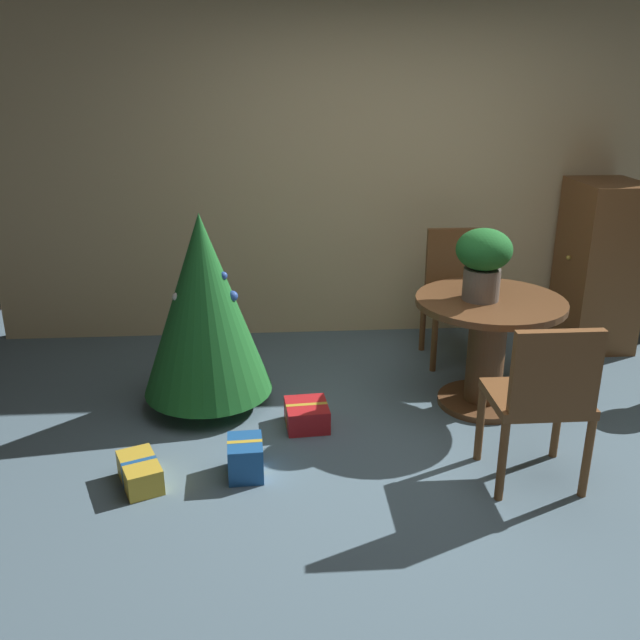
{
  "coord_description": "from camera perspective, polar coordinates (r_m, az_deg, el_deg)",
  "views": [
    {
      "loc": [
        -0.86,
        -3.11,
        2.06
      ],
      "look_at": [
        -0.61,
        0.46,
        0.73
      ],
      "focal_mm": 38.67,
      "sensor_mm": 36.0,
      "label": 1
    }
  ],
  "objects": [
    {
      "name": "wooden_chair_far",
      "position": [
        5.12,
        11.14,
        2.6
      ],
      "size": [
        0.45,
        0.43,
        0.94
      ],
      "color": "brown",
      "rests_on": "ground_plane"
    },
    {
      "name": "wooden_cabinet",
      "position": [
        5.65,
        22.07,
        4.24
      ],
      "size": [
        0.49,
        0.61,
        1.26
      ],
      "color": "brown",
      "rests_on": "ground_plane"
    },
    {
      "name": "holiday_tree",
      "position": [
        4.27,
        -9.57,
        1.23
      ],
      "size": [
        0.81,
        0.81,
        1.25
      ],
      "color": "brown",
      "rests_on": "ground_plane"
    },
    {
      "name": "gift_box_blue",
      "position": [
        3.74,
        -6.19,
        -11.28
      ],
      "size": [
        0.2,
        0.25,
        0.2
      ],
      "color": "#1E569E",
      "rests_on": "ground_plane"
    },
    {
      "name": "wooden_chair_near",
      "position": [
        3.61,
        17.96,
        -5.92
      ],
      "size": [
        0.48,
        0.42,
        0.9
      ],
      "color": "brown",
      "rests_on": "ground_plane"
    },
    {
      "name": "ground_plane",
      "position": [
        3.82,
        9.84,
        -12.51
      ],
      "size": [
        6.6,
        6.6,
        0.0
      ],
      "primitive_type": "plane",
      "color": "slate"
    },
    {
      "name": "round_dining_table",
      "position": [
        4.42,
        13.66,
        -1.59
      ],
      "size": [
        0.91,
        0.91,
        0.72
      ],
      "color": "brown",
      "rests_on": "ground_plane"
    },
    {
      "name": "gift_box_gold",
      "position": [
        3.78,
        -14.67,
        -12.1
      ],
      "size": [
        0.28,
        0.36,
        0.14
      ],
      "color": "gold",
      "rests_on": "ground_plane"
    },
    {
      "name": "gift_box_red",
      "position": [
        4.19,
        -1.1,
        -7.87
      ],
      "size": [
        0.27,
        0.29,
        0.15
      ],
      "color": "red",
      "rests_on": "ground_plane"
    },
    {
      "name": "back_wall_panel",
      "position": [
        5.43,
        5.24,
        12.29
      ],
      "size": [
        6.0,
        0.1,
        2.6
      ],
      "primitive_type": "cube",
      "color": "beige",
      "rests_on": "ground_plane"
    },
    {
      "name": "flower_vase",
      "position": [
        4.23,
        13.34,
        5.02
      ],
      "size": [
        0.33,
        0.33,
        0.44
      ],
      "color": "#665B51",
      "rests_on": "round_dining_table"
    }
  ]
}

